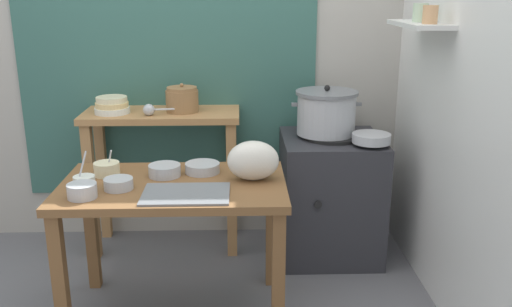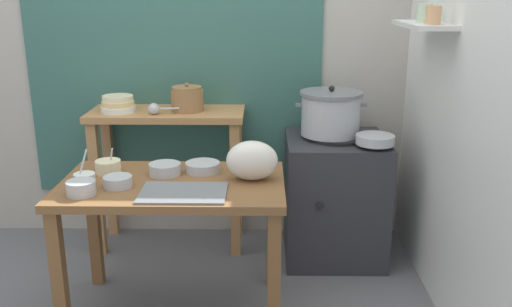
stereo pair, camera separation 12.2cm
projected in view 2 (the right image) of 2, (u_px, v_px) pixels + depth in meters
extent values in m
cube|color=#B2ADA3|center=(213.00, 41.00, 3.58)|extent=(4.40, 0.10, 2.60)
cube|color=#38665B|center=(173.00, 34.00, 3.51)|extent=(1.90, 0.02, 2.10)
cube|color=white|center=(463.00, 59.00, 2.70)|extent=(0.10, 3.20, 2.60)
cube|color=silver|center=(423.00, 25.00, 2.85)|extent=(0.20, 0.56, 0.02)
cylinder|color=tan|center=(433.00, 15.00, 2.69)|extent=(0.07, 0.07, 0.09)
cylinder|color=#B7D1AD|center=(425.00, 13.00, 2.83)|extent=(0.08, 0.08, 0.09)
cube|color=brown|center=(173.00, 185.00, 2.73)|extent=(1.10, 0.66, 0.04)
cube|color=brown|center=(59.00, 278.00, 2.58)|extent=(0.06, 0.06, 0.68)
cube|color=brown|center=(274.00, 280.00, 2.56)|extent=(0.06, 0.06, 0.68)
cube|color=brown|center=(94.00, 228.00, 3.11)|extent=(0.06, 0.06, 0.68)
cube|color=brown|center=(272.00, 229.00, 3.10)|extent=(0.06, 0.06, 0.68)
cube|color=#B27F4C|center=(167.00, 114.00, 3.45)|extent=(0.96, 0.40, 0.04)
cube|color=#B27F4C|center=(97.00, 190.00, 3.44)|extent=(0.06, 0.06, 0.86)
cube|color=#B27F4C|center=(235.00, 191.00, 3.43)|extent=(0.06, 0.06, 0.86)
cube|color=#B27F4C|center=(110.00, 174.00, 3.73)|extent=(0.06, 0.06, 0.86)
cube|color=#B27F4C|center=(238.00, 175.00, 3.72)|extent=(0.06, 0.06, 0.86)
cube|color=#2D2D33|center=(334.00, 198.00, 3.45)|extent=(0.60, 0.60, 0.76)
cylinder|color=black|center=(337.00, 137.00, 3.34)|extent=(0.36, 0.36, 0.02)
cylinder|color=black|center=(320.00, 205.00, 3.14)|extent=(0.04, 0.02, 0.04)
cylinder|color=#B7BABF|center=(331.00, 115.00, 3.32)|extent=(0.35, 0.35, 0.24)
cylinder|color=slate|center=(331.00, 93.00, 3.29)|extent=(0.37, 0.37, 0.02)
sphere|color=black|center=(332.00, 89.00, 3.28)|extent=(0.04, 0.04, 0.04)
cube|color=slate|center=(299.00, 105.00, 3.31)|extent=(0.04, 0.02, 0.02)
cube|color=slate|center=(363.00, 105.00, 3.30)|extent=(0.04, 0.02, 0.02)
cylinder|color=olive|center=(187.00, 100.00, 3.42)|extent=(0.20, 0.20, 0.13)
cylinder|color=olive|center=(187.00, 88.00, 3.40)|extent=(0.18, 0.18, 0.02)
sphere|color=olive|center=(187.00, 85.00, 3.39)|extent=(0.02, 0.02, 0.02)
cylinder|color=silver|center=(118.00, 109.00, 3.41)|extent=(0.21, 0.21, 0.04)
cylinder|color=#E5C684|center=(118.00, 103.00, 3.40)|extent=(0.20, 0.20, 0.03)
cylinder|color=beige|center=(118.00, 98.00, 3.39)|extent=(0.19, 0.19, 0.03)
sphere|color=#B7BABF|center=(154.00, 109.00, 3.33)|extent=(0.07, 0.07, 0.07)
cylinder|color=#B7BABF|center=(177.00, 108.00, 3.35)|extent=(0.21, 0.04, 0.01)
cube|color=slate|center=(183.00, 193.00, 2.56)|extent=(0.40, 0.28, 0.01)
ellipsoid|color=silver|center=(252.00, 161.00, 2.72)|extent=(0.26, 0.16, 0.20)
cylinder|color=#B7BABF|center=(375.00, 139.00, 3.15)|extent=(0.22, 0.22, 0.05)
cylinder|color=beige|center=(108.00, 167.00, 2.84)|extent=(0.13, 0.13, 0.07)
cylinder|color=beige|center=(108.00, 162.00, 2.83)|extent=(0.11, 0.11, 0.01)
cylinder|color=#B7BABF|center=(111.00, 160.00, 2.84)|extent=(0.05, 0.07, 0.14)
cylinder|color=#B7BABF|center=(203.00, 167.00, 2.87)|extent=(0.18, 0.18, 0.05)
cylinder|color=#337238|center=(203.00, 164.00, 2.86)|extent=(0.15, 0.15, 0.01)
cylinder|color=#B7BABF|center=(165.00, 169.00, 2.82)|extent=(0.16, 0.16, 0.06)
cylinder|color=#337238|center=(165.00, 165.00, 2.81)|extent=(0.14, 0.14, 0.01)
cylinder|color=#B7BABF|center=(81.00, 188.00, 2.54)|extent=(0.13, 0.13, 0.07)
cylinder|color=#BFB28C|center=(80.00, 182.00, 2.53)|extent=(0.11, 0.11, 0.01)
cylinder|color=#B7BABF|center=(118.00, 182.00, 2.64)|extent=(0.14, 0.14, 0.05)
cylinder|color=brown|center=(117.00, 178.00, 2.64)|extent=(0.12, 0.12, 0.01)
cylinder|color=silver|center=(85.00, 179.00, 2.67)|extent=(0.10, 0.10, 0.06)
cylinder|color=beige|center=(84.00, 175.00, 2.67)|extent=(0.09, 0.09, 0.01)
cylinder|color=#B7BABF|center=(82.00, 167.00, 2.66)|extent=(0.05, 0.08, 0.17)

